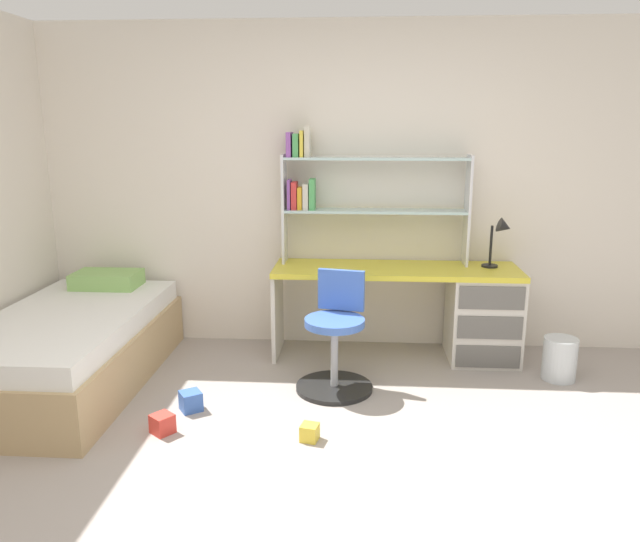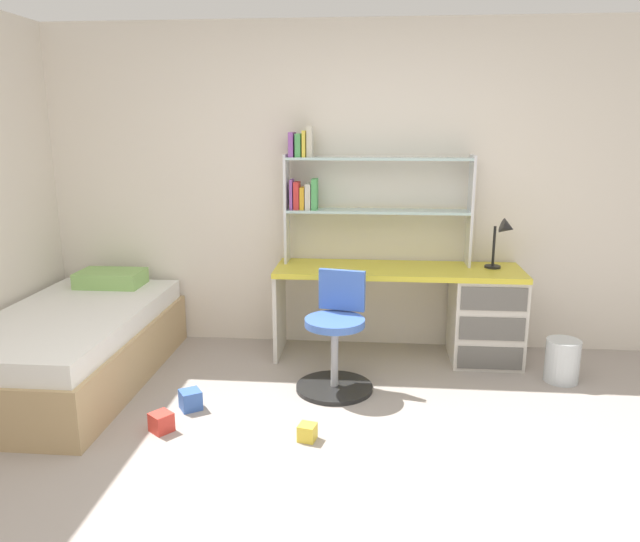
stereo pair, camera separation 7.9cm
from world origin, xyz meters
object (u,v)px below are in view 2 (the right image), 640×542
swivel_chair (336,344)px  toy_block_blue_1 (191,400)px  waste_bin (562,361)px  desk_lamp (504,235)px  bed_platform (73,346)px  bookshelf_hutch (353,187)px  desk (461,309)px  toy_block_red_0 (161,422)px  toy_block_yellow_2 (307,432)px

swivel_chair → toy_block_blue_1: 1.01m
waste_bin → toy_block_blue_1: bearing=-165.2°
desk_lamp → bed_platform: desk_lamp is taller
bookshelf_hutch → desk: bearing=-10.4°
bed_platform → toy_block_blue_1: size_ratio=15.40×
bed_platform → waste_bin: bed_platform is taller
waste_bin → toy_block_red_0: waste_bin is taller
bed_platform → toy_block_blue_1: (0.94, -0.36, -0.19)m
swivel_chair → bed_platform: bearing=-178.8°
toy_block_blue_1 → bookshelf_hutch: bearing=50.5°
waste_bin → toy_block_blue_1: 2.55m
toy_block_blue_1 → swivel_chair: bearing=24.0°
bookshelf_hutch → toy_block_yellow_2: bookshelf_hutch is taller
bookshelf_hutch → bed_platform: bearing=-156.8°
desk_lamp → swivel_chair: (-1.19, -0.65, -0.65)m
waste_bin → toy_block_yellow_2: (-1.68, -0.97, -0.10)m
desk_lamp → waste_bin: size_ratio=1.27×
bookshelf_hutch → toy_block_red_0: bearing=-125.6°
swivel_chair → desk_lamp: bearing=28.6°
waste_bin → toy_block_yellow_2: size_ratio=3.18×
toy_block_red_0 → desk_lamp: bearing=31.8°
desk → waste_bin: bearing=-29.2°
desk → desk_lamp: bearing=6.4°
desk_lamp → toy_block_blue_1: (-2.09, -1.05, -0.90)m
desk_lamp → toy_block_yellow_2: bearing=-133.7°
desk_lamp → toy_block_blue_1: desk_lamp is taller
swivel_chair → toy_block_red_0: size_ratio=6.98×
bed_platform → waste_bin: bearing=4.9°
swivel_chair → toy_block_yellow_2: size_ratio=8.34×
waste_bin → swivel_chair: bearing=-170.9°
desk → swivel_chair: swivel_chair is taller
toy_block_blue_1 → waste_bin: bearing=14.8°
desk_lamp → toy_block_red_0: desk_lamp is taller
desk → toy_block_yellow_2: desk is taller
toy_block_red_0 → toy_block_blue_1: (0.09, 0.30, 0.00)m
desk → bookshelf_hutch: 1.24m
bookshelf_hutch → toy_block_yellow_2: 1.95m
desk → toy_block_blue_1: 2.10m
toy_block_red_0 → toy_block_yellow_2: (0.86, -0.03, -0.01)m
swivel_chair → bed_platform: swivel_chair is taller
toy_block_red_0 → toy_block_blue_1: 0.31m
toy_block_blue_1 → toy_block_yellow_2: (0.78, -0.32, -0.01)m
desk → waste_bin: (0.66, -0.37, -0.24)m
bookshelf_hutch → desk_lamp: (1.12, -0.12, -0.34)m
desk → bed_platform: size_ratio=0.97×
desk_lamp → toy_block_red_0: bearing=-148.2°
desk → waste_bin: 0.79m
toy_block_red_0 → waste_bin: bearing=20.4°
swivel_chair → bookshelf_hutch: bearing=84.6°
bed_platform → waste_bin: size_ratio=6.26×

